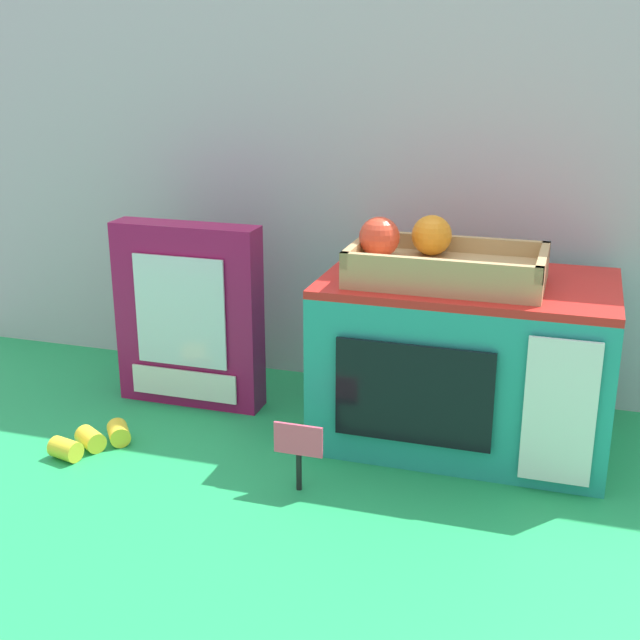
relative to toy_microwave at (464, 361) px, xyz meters
name	(u,v)px	position (x,y,z in m)	size (l,w,h in m)	color
ground_plane	(336,419)	(-0.21, 0.01, -0.13)	(1.70, 1.70, 0.00)	#219E54
display_back_panel	(370,169)	(-0.21, 0.20, 0.26)	(1.61, 0.03, 0.77)	#B7BABF
toy_microwave	(464,361)	(0.00, 0.00, 0.00)	(0.43, 0.28, 0.26)	teal
food_groups_crate	(438,262)	(-0.05, -0.02, 0.16)	(0.28, 0.16, 0.09)	tan
cookie_set_box	(188,316)	(-0.47, 0.00, 0.03)	(0.25, 0.06, 0.31)	#99144C
price_sign	(298,447)	(-0.19, -0.23, -0.06)	(0.07, 0.01, 0.10)	black
loose_toy_banana	(92,440)	(-0.53, -0.21, -0.11)	(0.10, 0.12, 0.03)	yellow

